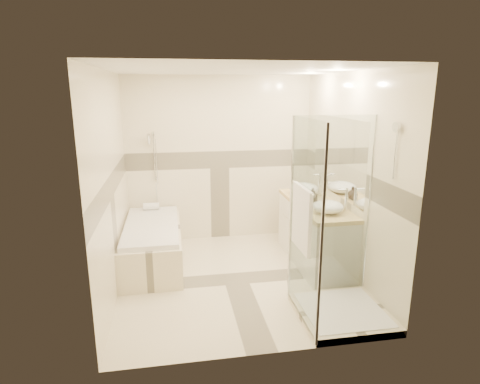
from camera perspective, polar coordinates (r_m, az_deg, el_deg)
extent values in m
cube|color=beige|center=(5.12, -0.64, -12.26)|extent=(2.80, 3.00, 0.01)
cube|color=white|center=(4.59, -0.73, 17.05)|extent=(2.80, 3.00, 0.01)
cube|color=beige|center=(6.16, -2.93, 4.61)|extent=(2.80, 0.01, 2.50)
cube|color=beige|center=(3.27, 3.55, -4.17)|extent=(2.80, 0.01, 2.50)
cube|color=beige|center=(4.69, -17.89, 0.84)|extent=(0.01, 3.00, 2.50)
cube|color=beige|center=(5.11, 15.09, 2.11)|extent=(0.01, 3.00, 2.50)
cube|color=white|center=(5.33, 13.72, 4.89)|extent=(0.01, 1.60, 1.00)
cylinder|color=silver|center=(6.07, -12.11, 5.13)|extent=(0.02, 0.02, 0.70)
cube|color=beige|center=(5.57, -12.31, -7.49)|extent=(0.75, 1.70, 0.50)
cube|color=white|center=(5.47, -12.47, -4.76)|extent=(0.69, 1.60, 0.06)
ellipsoid|color=white|center=(5.49, -12.44, -5.26)|extent=(0.56, 1.40, 0.16)
cube|color=silver|center=(5.50, 10.55, -5.99)|extent=(0.55, 1.60, 0.80)
cylinder|color=silver|center=(5.00, 9.07, -6.18)|extent=(0.01, 0.24, 0.01)
cylinder|color=silver|center=(5.72, 6.50, -3.44)|extent=(0.01, 0.24, 0.01)
cube|color=tan|center=(5.37, 10.75, -1.73)|extent=(0.57, 1.62, 0.05)
cube|color=beige|center=(4.46, 14.33, -16.38)|extent=(0.90, 0.90, 0.08)
cube|color=white|center=(4.44, 14.37, -15.88)|extent=(0.80, 0.80, 0.01)
cube|color=white|center=(3.89, 9.24, -4.56)|extent=(0.01, 0.90, 2.00)
cube|color=white|center=(4.44, 12.82, -2.35)|extent=(0.90, 0.01, 2.00)
cylinder|color=silver|center=(3.49, 11.55, -6.89)|extent=(0.03, 0.03, 2.00)
cylinder|color=silver|center=(4.30, 7.23, -2.67)|extent=(0.03, 0.03, 2.00)
cylinder|color=silver|center=(4.63, 17.94, -2.00)|extent=(0.03, 0.03, 2.00)
cylinder|color=silver|center=(4.07, 21.35, 8.61)|extent=(0.03, 0.10, 0.10)
cylinder|color=silver|center=(3.78, 8.94, 0.58)|extent=(0.02, 0.60, 0.02)
cube|color=white|center=(3.86, 8.77, -3.75)|extent=(0.04, 0.48, 0.62)
ellipsoid|color=white|center=(5.74, 9.08, 0.48)|extent=(0.41, 0.41, 0.16)
ellipsoid|color=white|center=(4.93, 12.41, -2.06)|extent=(0.37, 0.37, 0.15)
cylinder|color=silver|center=(5.80, 11.21, 1.19)|extent=(0.03, 0.03, 0.29)
cylinder|color=silver|center=(5.76, 10.78, 2.39)|extent=(0.10, 0.03, 0.03)
cylinder|color=silver|center=(5.00, 14.85, -1.10)|extent=(0.03, 0.03, 0.30)
cylinder|color=silver|center=(4.95, 14.38, 0.28)|extent=(0.11, 0.03, 0.03)
imported|color=black|center=(5.37, 10.48, -0.63)|extent=(0.07, 0.08, 0.15)
imported|color=black|center=(5.41, 10.29, -0.37)|extent=(0.17, 0.17, 0.17)
cube|color=white|center=(6.00, 8.22, 0.68)|extent=(0.15, 0.23, 0.07)
cylinder|color=white|center=(6.09, -12.51, -1.99)|extent=(0.23, 0.10, 0.10)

